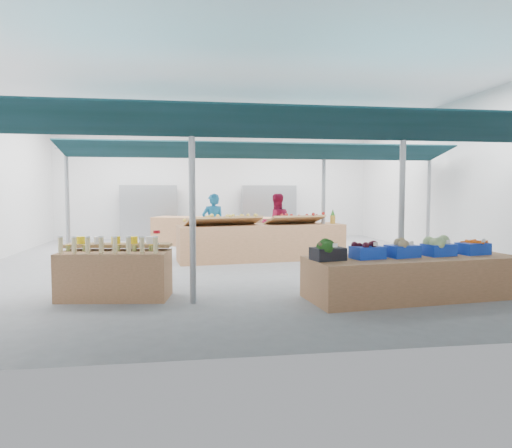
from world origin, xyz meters
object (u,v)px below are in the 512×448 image
object	(u,v)px
fruit_counter	(262,242)
vendor_right	(276,224)
crate_stack	(399,271)
vendor_left	(213,225)
veg_counter	(412,277)
bottle_shelf	(116,272)

from	to	relation	value
fruit_counter	vendor_right	xyz separation A→B (m)	(0.60, 1.10, 0.40)
crate_stack	vendor_left	distance (m)	5.78
fruit_counter	vendor_left	world-z (taller)	vendor_left
vendor_right	crate_stack	bearing A→B (deg)	99.79
veg_counter	bottle_shelf	bearing A→B (deg)	165.56
veg_counter	fruit_counter	distance (m)	4.91
veg_counter	vendor_right	distance (m)	5.81
crate_stack	vendor_right	bearing A→B (deg)	106.65
fruit_counter	crate_stack	xyz separation A→B (m)	(2.02, -3.66, -0.18)
bottle_shelf	vendor_left	size ratio (longest dim) A/B	1.08
vendor_left	vendor_right	world-z (taller)	same
fruit_counter	crate_stack	size ratio (longest dim) A/B	7.56
vendor_left	bottle_shelf	bearing A→B (deg)	62.18
bottle_shelf	fruit_counter	world-z (taller)	bottle_shelf
veg_counter	vendor_left	xyz separation A→B (m)	(-3.02, 5.66, 0.52)
veg_counter	vendor_right	xyz separation A→B (m)	(-1.22, 5.66, 0.52)
bottle_shelf	vendor_right	xyz separation A→B (m)	(3.70, 4.96, 0.43)
vendor_left	vendor_right	distance (m)	1.80
bottle_shelf	vendor_right	bearing A→B (deg)	60.81
vendor_left	veg_counter	bearing A→B (deg)	111.25
fruit_counter	vendor_right	bearing A→B (deg)	54.53
veg_counter	crate_stack	distance (m)	0.92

